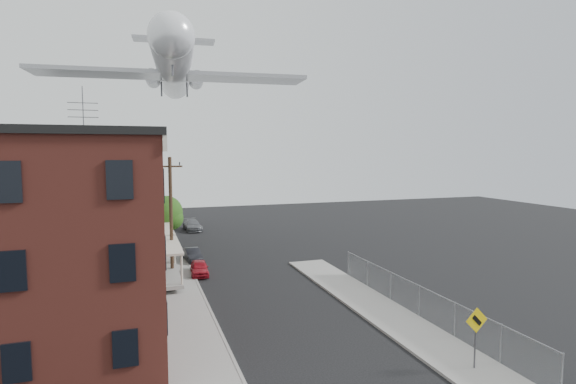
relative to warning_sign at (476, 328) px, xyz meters
name	(u,v)px	position (x,y,z in m)	size (l,w,h in m)	color
ground	(346,381)	(-5.60, 1.03, -1.88)	(120.00, 120.00, 0.00)	black
sidewalk_left	(168,258)	(-11.10, 25.03, -1.82)	(3.00, 62.00, 0.12)	gray
sidewalk_right	(386,314)	(-0.10, 7.03, -1.82)	(3.00, 26.00, 0.12)	gray
curb_left	(185,257)	(-9.65, 25.03, -1.81)	(0.15, 62.00, 0.14)	gray
curb_right	(364,317)	(-1.55, 7.03, -1.81)	(0.15, 26.00, 0.14)	gray
corner_building	(46,243)	(-17.60, 8.03, 3.28)	(10.31, 12.30, 12.15)	#3C1913
row_house_a	(74,216)	(-17.56, 17.53, 3.25)	(11.98, 7.00, 10.30)	slate
row_house_b	(85,204)	(-17.56, 24.53, 3.25)	(11.98, 7.00, 10.30)	gray
row_house_c	(93,196)	(-17.56, 31.53, 3.25)	(11.98, 7.00, 10.30)	slate
row_house_d	(99,190)	(-17.56, 38.53, 3.25)	(11.98, 7.00, 10.30)	gray
row_house_e	(103,186)	(-17.56, 45.53, 3.25)	(11.98, 7.00, 10.30)	slate
chainlink_fence	(419,301)	(1.40, 6.03, -0.89)	(0.06, 18.06, 1.90)	gray
warning_sign	(476,328)	(0.00, 0.00, 0.00)	(1.10, 0.11, 2.80)	#515156
utility_pole	(171,215)	(-11.20, 19.03, 2.79)	(1.80, 0.26, 9.00)	black
street_tree	(167,214)	(-10.87, 28.95, 1.57)	(3.22, 3.20, 5.20)	black
car_near	(199,268)	(-9.20, 18.95, -1.33)	(1.31, 3.26, 1.11)	#A21521
car_mid	(192,255)	(-9.20, 23.45, -1.32)	(1.18, 3.40, 1.12)	black
car_far	(192,225)	(-7.40, 38.80, -1.25)	(1.79, 4.39, 1.28)	slate
airplane	(174,68)	(-10.16, 26.35, 14.81)	(22.38, 25.56, 7.37)	white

